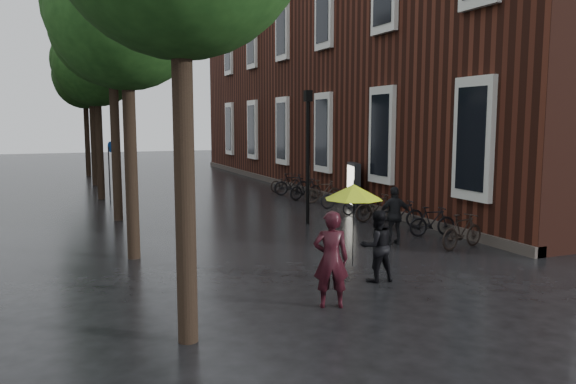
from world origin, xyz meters
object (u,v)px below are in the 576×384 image
person_burgundy (331,259)px  parked_bicycles (343,198)px  person_black (377,246)px  pedestrian_walking (395,216)px  ad_lightbox (353,186)px  lamp_post (308,144)px

person_burgundy → parked_bicycles: person_burgundy is taller
person_black → pedestrian_walking: (2.44, 3.04, 0.04)m
ad_lightbox → person_burgundy: bearing=-105.7°
pedestrian_walking → lamp_post: lamp_post is taller
person_black → parked_bicycles: size_ratio=0.11×
parked_bicycles → person_black: bearing=-113.7°
parked_bicycles → ad_lightbox: bearing=8.6°
person_burgundy → pedestrian_walking: (4.15, 4.22, -0.09)m
lamp_post → person_burgundy: bearing=-111.4°
parked_bicycles → lamp_post: 4.10m
person_burgundy → ad_lightbox: ad_lightbox is taller
person_black → pedestrian_walking: bearing=-125.9°
parked_bicycles → ad_lightbox: size_ratio=7.82×
person_burgundy → lamp_post: size_ratio=0.41×
person_burgundy → person_black: size_ratio=1.17×
ad_lightbox → person_black: bearing=-100.9°
ad_lightbox → lamp_post: (-3.07, -2.33, 1.82)m
pedestrian_walking → ad_lightbox: 6.60m
person_black → parked_bicycles: person_black is taller
person_burgundy → lamp_post: (3.19, 8.13, 1.83)m
ad_lightbox → pedestrian_walking: bearing=-93.5°
parked_bicycles → lamp_post: bearing=-138.6°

